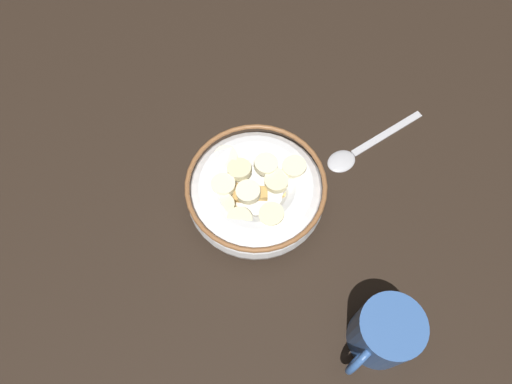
# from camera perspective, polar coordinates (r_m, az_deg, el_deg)

# --- Properties ---
(ground_plane) EXTENTS (1.20, 1.20, 0.02)m
(ground_plane) POSITION_cam_1_polar(r_m,az_deg,el_deg) (0.64, -0.00, -1.56)
(ground_plane) COLOR black
(cereal_bowl) EXTENTS (0.17, 0.17, 0.06)m
(cereal_bowl) POSITION_cam_1_polar(r_m,az_deg,el_deg) (0.60, -0.04, -0.02)
(cereal_bowl) COLOR white
(cereal_bowl) RESTS_ON ground_plane
(spoon) EXTENTS (0.16, 0.05, 0.01)m
(spoon) POSITION_cam_1_polar(r_m,az_deg,el_deg) (0.67, 11.69, 4.69)
(spoon) COLOR #B7B7BC
(spoon) RESTS_ON ground_plane
(coffee_mug) EXTENTS (0.10, 0.07, 0.08)m
(coffee_mug) POSITION_cam_1_polar(r_m,az_deg,el_deg) (0.55, 14.87, -15.84)
(coffee_mug) COLOR #335999
(coffee_mug) RESTS_ON ground_plane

